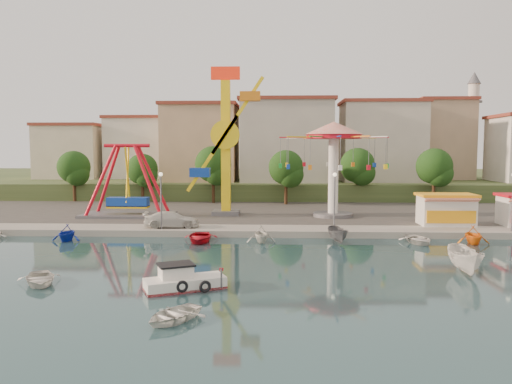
{
  "coord_description": "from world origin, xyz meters",
  "views": [
    {
      "loc": [
        2.62,
        -32.59,
        8.0
      ],
      "look_at": [
        0.78,
        14.0,
        4.0
      ],
      "focal_mm": 35.0,
      "sensor_mm": 36.0,
      "label": 1
    }
  ],
  "objects_px": {
    "kamikaze_tower": "(228,145)",
    "cabin_motorboat": "(183,282)",
    "wave_swinger": "(334,147)",
    "skiff": "(465,260)",
    "pirate_ship_ride": "(128,182)",
    "van": "(172,219)",
    "rowboat_a": "(40,279)"
  },
  "relations": [
    {
      "from": "kamikaze_tower",
      "to": "cabin_motorboat",
      "type": "height_order",
      "value": "kamikaze_tower"
    },
    {
      "from": "wave_swinger",
      "to": "skiff",
      "type": "bearing_deg",
      "value": -75.38
    },
    {
      "from": "pirate_ship_ride",
      "to": "van",
      "type": "relative_size",
      "value": 1.94
    },
    {
      "from": "skiff",
      "to": "wave_swinger",
      "type": "bearing_deg",
      "value": 109.45
    },
    {
      "from": "wave_swinger",
      "to": "rowboat_a",
      "type": "bearing_deg",
      "value": -127.54
    },
    {
      "from": "pirate_ship_ride",
      "to": "van",
      "type": "bearing_deg",
      "value": -49.91
    },
    {
      "from": "pirate_ship_ride",
      "to": "kamikaze_tower",
      "type": "distance_m",
      "value": 11.86
    },
    {
      "from": "wave_swinger",
      "to": "cabin_motorboat",
      "type": "height_order",
      "value": "wave_swinger"
    },
    {
      "from": "rowboat_a",
      "to": "van",
      "type": "xyz_separation_m",
      "value": [
        4.09,
        18.12,
        0.99
      ]
    },
    {
      "from": "pirate_ship_ride",
      "to": "van",
      "type": "height_order",
      "value": "pirate_ship_ride"
    },
    {
      "from": "rowboat_a",
      "to": "van",
      "type": "height_order",
      "value": "van"
    },
    {
      "from": "pirate_ship_ride",
      "to": "cabin_motorboat",
      "type": "bearing_deg",
      "value": -67.31
    },
    {
      "from": "skiff",
      "to": "pirate_ship_ride",
      "type": "bearing_deg",
      "value": 147.07
    },
    {
      "from": "rowboat_a",
      "to": "skiff",
      "type": "distance_m",
      "value": 26.48
    },
    {
      "from": "cabin_motorboat",
      "to": "wave_swinger",
      "type": "bearing_deg",
      "value": 42.06
    },
    {
      "from": "wave_swinger",
      "to": "cabin_motorboat",
      "type": "relative_size",
      "value": 2.39
    },
    {
      "from": "wave_swinger",
      "to": "skiff",
      "type": "height_order",
      "value": "wave_swinger"
    },
    {
      "from": "rowboat_a",
      "to": "cabin_motorboat",
      "type": "bearing_deg",
      "value": -31.31
    },
    {
      "from": "pirate_ship_ride",
      "to": "van",
      "type": "xyz_separation_m",
      "value": [
        6.45,
        -7.67,
        -3.04
      ]
    },
    {
      "from": "pirate_ship_ride",
      "to": "rowboat_a",
      "type": "relative_size",
      "value": 2.91
    },
    {
      "from": "kamikaze_tower",
      "to": "wave_swinger",
      "type": "distance_m",
      "value": 11.65
    },
    {
      "from": "cabin_motorboat",
      "to": "van",
      "type": "xyz_separation_m",
      "value": [
        -4.6,
        18.77,
        0.92
      ]
    },
    {
      "from": "rowboat_a",
      "to": "pirate_ship_ride",
      "type": "bearing_deg",
      "value": 68.17
    },
    {
      "from": "kamikaze_tower",
      "to": "rowboat_a",
      "type": "distance_m",
      "value": 29.67
    },
    {
      "from": "cabin_motorboat",
      "to": "skiff",
      "type": "bearing_deg",
      "value": -10.97
    },
    {
      "from": "kamikaze_tower",
      "to": "cabin_motorboat",
      "type": "bearing_deg",
      "value": -89.96
    },
    {
      "from": "kamikaze_tower",
      "to": "cabin_motorboat",
      "type": "relative_size",
      "value": 3.4
    },
    {
      "from": "cabin_motorboat",
      "to": "rowboat_a",
      "type": "bearing_deg",
      "value": 151.02
    },
    {
      "from": "rowboat_a",
      "to": "skiff",
      "type": "bearing_deg",
      "value": -19.14
    },
    {
      "from": "pirate_ship_ride",
      "to": "rowboat_a",
      "type": "height_order",
      "value": "pirate_ship_ride"
    },
    {
      "from": "cabin_motorboat",
      "to": "skiff",
      "type": "distance_m",
      "value": 18.05
    },
    {
      "from": "van",
      "to": "pirate_ship_ride",
      "type": "bearing_deg",
      "value": 33.69
    }
  ]
}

